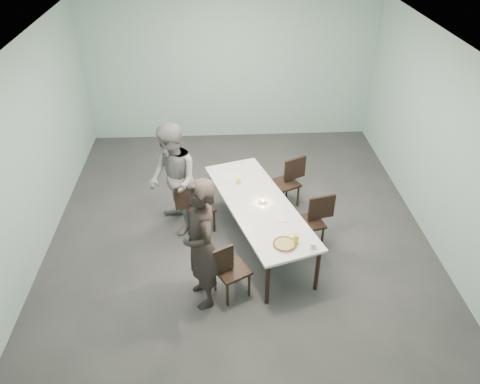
{
  "coord_description": "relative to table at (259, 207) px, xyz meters",
  "views": [
    {
      "loc": [
        -0.31,
        -5.93,
        4.81
      ],
      "look_at": [
        0.0,
        -0.29,
        1.0
      ],
      "focal_mm": 35.0,
      "sensor_mm": 36.0,
      "label": 1
    }
  ],
  "objects": [
    {
      "name": "ground",
      "position": [
        -0.29,
        0.25,
        -0.69
      ],
      "size": [
        7.0,
        7.0,
        0.0
      ],
      "primitive_type": "plane",
      "color": "#333335",
      "rests_on": "ground"
    },
    {
      "name": "room_shell",
      "position": [
        -0.29,
        0.25,
        1.33
      ],
      "size": [
        6.02,
        7.02,
        3.01
      ],
      "color": "#97BFBB",
      "rests_on": "ground"
    },
    {
      "name": "table",
      "position": [
        0.0,
        0.0,
        0.0
      ],
      "size": [
        1.63,
        2.75,
        0.75
      ],
      "rotation": [
        0.0,
        0.0,
        0.3
      ],
      "color": "white",
      "rests_on": "ground"
    },
    {
      "name": "chair_near_left",
      "position": [
        -0.52,
        -1.1,
        -0.19
      ],
      "size": [
        0.65,
        0.57,
        0.87
      ],
      "rotation": [
        0.0,
        0.0,
        0.5
      ],
      "color": "black",
      "rests_on": "ground"
    },
    {
      "name": "chair_far_left",
      "position": [
        -0.97,
        0.39,
        -0.19
      ],
      "size": [
        0.65,
        0.54,
        0.87
      ],
      "rotation": [
        0.0,
        0.0,
        0.34
      ],
      "color": "black",
      "rests_on": "ground"
    },
    {
      "name": "chair_near_right",
      "position": [
        0.84,
        -0.07,
        -0.19
      ],
      "size": [
        0.65,
        0.51,
        0.87
      ],
      "rotation": [
        0.0,
        0.0,
        3.38
      ],
      "color": "black",
      "rests_on": "ground"
    },
    {
      "name": "chair_far_right",
      "position": [
        0.62,
        1.05,
        -0.19
      ],
      "size": [
        0.65,
        0.56,
        0.87
      ],
      "rotation": [
        0.0,
        0.0,
        3.6
      ],
      "color": "black",
      "rests_on": "ground"
    },
    {
      "name": "diner_near",
      "position": [
        -0.84,
        -1.14,
        0.25
      ],
      "size": [
        0.63,
        0.79,
        1.89
      ],
      "primitive_type": "imported",
      "rotation": [
        0.0,
        0.0,
        -1.28
      ],
      "color": "black",
      "rests_on": "ground"
    },
    {
      "name": "diner_far",
      "position": [
        -1.3,
        0.46,
        0.23
      ],
      "size": [
        0.98,
        1.09,
        1.84
      ],
      "primitive_type": "imported",
      "rotation": [
        0.0,
        0.0,
        -1.18
      ],
      "color": "gray",
      "rests_on": "ground"
    },
    {
      "name": "pizza",
      "position": [
        0.26,
        -0.97,
        0.08
      ],
      "size": [
        0.34,
        0.34,
        0.04
      ],
      "color": "white",
      "rests_on": "table"
    },
    {
      "name": "side_plate",
      "position": [
        0.31,
        -0.4,
        0.06
      ],
      "size": [
        0.18,
        0.18,
        0.01
      ],
      "primitive_type": "cylinder",
      "color": "white",
      "rests_on": "table"
    },
    {
      "name": "beer_glass",
      "position": [
        0.41,
        -0.95,
        0.13
      ],
      "size": [
        0.08,
        0.08,
        0.15
      ],
      "primitive_type": "cylinder",
      "color": "gold",
      "rests_on": "table"
    },
    {
      "name": "water_tumbler",
      "position": [
        0.62,
        -1.05,
        0.1
      ],
      "size": [
        0.08,
        0.08,
        0.09
      ],
      "primitive_type": "cylinder",
      "color": "silver",
      "rests_on": "table"
    },
    {
      "name": "tealight",
      "position": [
        0.06,
        0.01,
        0.08
      ],
      "size": [
        0.06,
        0.06,
        0.05
      ],
      "color": "silver",
      "rests_on": "table"
    },
    {
      "name": "amber_tumbler",
      "position": [
        -0.28,
        0.58,
        0.1
      ],
      "size": [
        0.07,
        0.07,
        0.08
      ],
      "primitive_type": "cylinder",
      "color": "gold",
      "rests_on": "table"
    },
    {
      "name": "menu",
      "position": [
        -0.38,
        0.81,
        0.06
      ],
      "size": [
        0.35,
        0.3,
        0.01
      ],
      "primitive_type": "cube",
      "rotation": [
        0.0,
        0.0,
        0.3
      ],
      "color": "silver",
      "rests_on": "table"
    }
  ]
}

